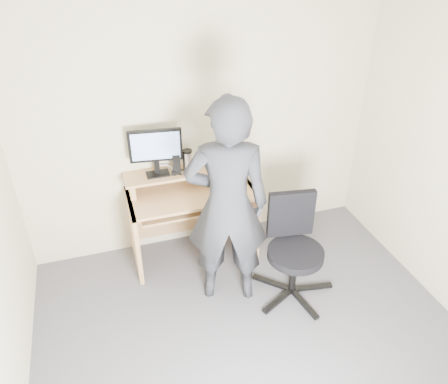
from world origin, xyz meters
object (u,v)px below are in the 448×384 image
monitor (156,148)px  desk (190,205)px  person (227,206)px  office_chair (294,244)px

monitor → desk: bearing=-4.6°
desk → person: (0.16, -0.70, 0.41)m
desk → monitor: size_ratio=2.48×
monitor → office_chair: bearing=-33.8°
desk → office_chair: bearing=-48.6°
desk → office_chair: size_ratio=1.27×
desk → person: size_ratio=0.63×
office_chair → monitor: bearing=147.3°
desk → monitor: 0.70m
monitor → office_chair: 1.50m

